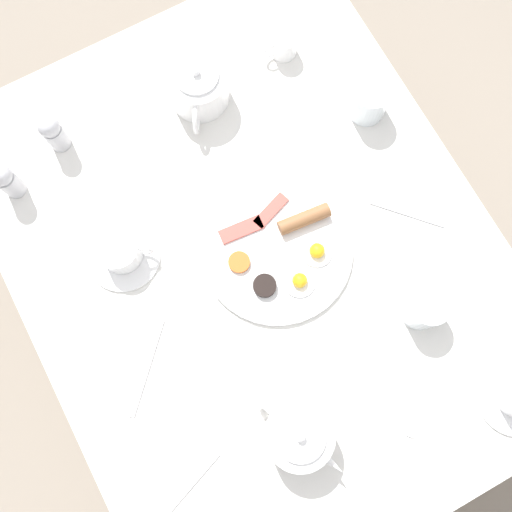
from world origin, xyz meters
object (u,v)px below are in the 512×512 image
object	(u,v)px
teapot_near	(298,435)
teapot_far	(198,87)
water_glass_short	(425,308)
teacup_with_saucer_left	(121,253)
fork_by_plate	(407,213)
fork_spare	(187,488)
knife_by_plate	(147,367)
pepper_grinder	(6,180)
spoon_for_tea	(421,399)
creamer_jug	(283,45)
salt_grinder	(53,132)
water_glass_tall	(369,100)
breakfast_plate	(279,249)

from	to	relation	value
teapot_near	teapot_far	xyz separation A→B (m)	(-0.16, -0.72, 0.00)
teapot_near	water_glass_short	distance (m)	0.35
teacup_with_saucer_left	fork_by_plate	world-z (taller)	teacup_with_saucer_left
fork_by_plate	fork_spare	distance (m)	0.71
knife_by_plate	fork_spare	world-z (taller)	same
teapot_near	pepper_grinder	size ratio (longest dim) A/B	1.87
knife_by_plate	spoon_for_tea	bearing A→B (deg)	145.17
teapot_near	creamer_jug	bearing A→B (deg)	130.54
pepper_grinder	fork_by_plate	size ratio (longest dim) A/B	0.83
teacup_with_saucer_left	salt_grinder	xyz separation A→B (m)	(0.01, -0.29, 0.03)
teapot_near	teacup_with_saucer_left	xyz separation A→B (m)	(0.14, -0.48, -0.02)
pepper_grinder	teapot_far	bearing A→B (deg)	-179.50
spoon_for_tea	teapot_near	bearing A→B (deg)	-13.56
teapot_far	knife_by_plate	world-z (taller)	teapot_far
pepper_grinder	water_glass_short	bearing A→B (deg)	134.43
teapot_far	water_glass_tall	size ratio (longest dim) A/B	2.17
water_glass_short	creamer_jug	bearing A→B (deg)	-93.43
breakfast_plate	creamer_jug	xyz separation A→B (m)	(-0.23, -0.40, 0.02)
creamer_jug	fork_by_plate	world-z (taller)	creamer_jug
teapot_near	fork_by_plate	bearing A→B (deg)	100.95
teapot_far	fork_by_plate	size ratio (longest dim) A/B	1.47
water_glass_tall	spoon_for_tea	xyz separation A→B (m)	(0.22, 0.58, -0.04)
water_glass_tall	pepper_grinder	distance (m)	0.77
creamer_jug	pepper_grinder	xyz separation A→B (m)	(0.66, 0.01, 0.03)
breakfast_plate	salt_grinder	distance (m)	0.53
fork_by_plate	spoon_for_tea	bearing A→B (deg)	62.27
breakfast_plate	salt_grinder	size ratio (longest dim) A/B	2.95
teapot_far	salt_grinder	world-z (taller)	teapot_far
water_glass_tall	fork_spare	xyz separation A→B (m)	(0.70, 0.51, -0.04)
teapot_far	knife_by_plate	bearing A→B (deg)	173.09
fork_by_plate	knife_by_plate	size ratio (longest dim) A/B	0.84
teapot_far	salt_grinder	bearing A→B (deg)	112.25
water_glass_short	knife_by_plate	distance (m)	0.56
water_glass_tall	water_glass_short	size ratio (longest dim) A/B	0.99
salt_grinder	water_glass_tall	bearing A→B (deg)	158.35
water_glass_tall	spoon_for_tea	distance (m)	0.62
creamer_jug	water_glass_short	bearing A→B (deg)	86.57
salt_grinder	teacup_with_saucer_left	bearing A→B (deg)	92.22
teacup_with_saucer_left	pepper_grinder	xyz separation A→B (m)	(0.14, -0.24, 0.03)
teacup_with_saucer_left	knife_by_plate	world-z (taller)	teacup_with_saucer_left
teapot_near	spoon_for_tea	distance (m)	0.26
teapot_far	teacup_with_saucer_left	bearing A→B (deg)	159.56
teacup_with_saucer_left	fork_by_plate	size ratio (longest dim) A/B	1.19
teapot_far	creamer_jug	bearing A→B (deg)	-56.55
teapot_near	spoon_for_tea	world-z (taller)	teapot_near
fork_spare	teacup_with_saucer_left	bearing A→B (deg)	-100.95
teapot_near	salt_grinder	xyz separation A→B (m)	(0.15, -0.77, 0.01)
breakfast_plate	water_glass_short	size ratio (longest dim) A/B	3.58
breakfast_plate	pepper_grinder	bearing A→B (deg)	-41.86
breakfast_plate	pepper_grinder	world-z (taller)	pepper_grinder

